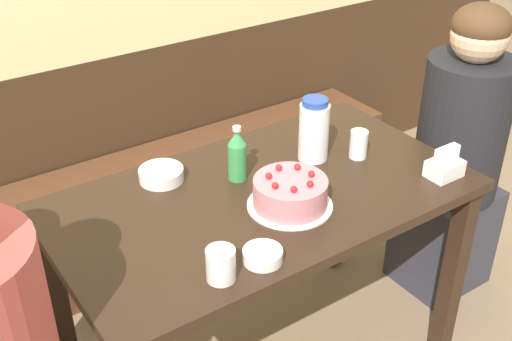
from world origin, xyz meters
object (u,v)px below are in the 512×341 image
bowl_rice_small (161,174)px  napkin_holder (445,166)px  soju_bottle (237,155)px  bowl_soup_white (263,255)px  glass_water_tall (221,265)px  birthday_cake (290,193)px  person_pale_blue_shirt (457,161)px  glass_tumbler_short (359,145)px  water_pitcher (314,130)px  bench_seat (154,209)px

bowl_rice_small → napkin_holder: bearing=-32.9°
soju_bottle → bowl_soup_white: size_ratio=1.73×
bowl_soup_white → glass_water_tall: (-0.13, 0.00, 0.03)m
birthday_cake → person_pale_blue_shirt: size_ratio=0.21×
glass_tumbler_short → water_pitcher: bearing=146.9°
bowl_soup_white → glass_water_tall: glass_water_tall is taller
birthday_cake → bowl_rice_small: birthday_cake is taller
bench_seat → bowl_rice_small: bowl_rice_small is taller
water_pitcher → glass_tumbler_short: (0.13, -0.08, -0.06)m
glass_water_tall → person_pale_blue_shirt: bearing=11.6°
bench_seat → glass_water_tall: 1.28m
glass_water_tall → person_pale_blue_shirt: (1.22, 0.25, -0.22)m
birthday_cake → water_pitcher: water_pitcher is taller
soju_bottle → napkin_holder: size_ratio=1.68×
napkin_holder → glass_tumbler_short: (-0.14, 0.24, 0.01)m
bowl_rice_small → glass_water_tall: 0.52m
bowl_soup_white → glass_tumbler_short: 0.64m
soju_bottle → bowl_rice_small: 0.25m
soju_bottle → person_pale_blue_shirt: (0.93, -0.13, -0.26)m
napkin_holder → glass_tumbler_short: napkin_holder is taller
water_pitcher → bowl_rice_small: size_ratio=1.52×
bench_seat → water_pitcher: size_ratio=10.85×
birthday_cake → napkin_holder: (0.51, -0.14, -0.01)m
water_pitcher → napkin_holder: bearing=-50.5°
soju_bottle → napkin_holder: (0.55, -0.36, -0.05)m
bench_seat → birthday_cake: birthday_cake is taller
water_pitcher → soju_bottle: (-0.28, 0.03, -0.02)m
birthday_cake → glass_water_tall: size_ratio=2.87×
water_pitcher → glass_water_tall: bearing=-148.7°
napkin_holder → glass_water_tall: 0.85m
napkin_holder → bowl_soup_white: size_ratio=1.03×
birthday_cake → bowl_soup_white: 0.27m
bench_seat → glass_tumbler_short: bearing=-65.0°
birthday_cake → bowl_soup_white: size_ratio=2.40×
bench_seat → birthday_cake: 1.10m
bench_seat → birthday_cake: bearing=-88.6°
person_pale_blue_shirt → napkin_holder: bearing=31.4°
water_pitcher → bowl_rice_small: 0.52m
birthday_cake → napkin_holder: 0.53m
bowl_soup_white → bowl_rice_small: 0.51m
bowl_soup_white → soju_bottle: bearing=66.0°
bench_seat → soju_bottle: (-0.02, -0.72, 0.62)m
bowl_soup_white → bowl_rice_small: bowl_rice_small is taller
birthday_cake → soju_bottle: bearing=100.8°
birthday_cake → glass_water_tall: 0.38m
soju_bottle → glass_water_tall: (-0.30, -0.38, -0.04)m
bench_seat → soju_bottle: bearing=-91.5°
glass_tumbler_short → bowl_rice_small: bearing=158.3°
napkin_holder → glass_water_tall: napkin_holder is taller
birthday_cake → person_pale_blue_shirt: (0.88, 0.09, -0.22)m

